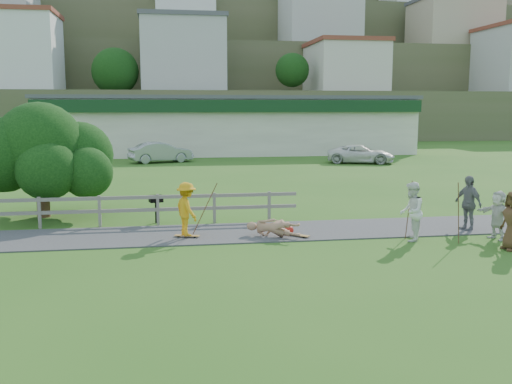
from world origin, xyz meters
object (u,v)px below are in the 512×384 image
skater_fallen (273,228)px  tree (41,170)px  spectator_b (468,203)px  spectator_d (498,215)px  car_white (361,154)px  spectator_a (411,212)px  skater_rider (187,212)px  car_silver (161,152)px  bbq (156,209)px

skater_fallen → tree: size_ratio=0.33×
spectator_b → spectator_d: 1.39m
spectator_d → car_white: spectator_d is taller
spectator_a → skater_rider: bearing=-74.5°
skater_fallen → car_silver: size_ratio=0.37×
skater_rider → skater_fallen: skater_rider is taller
spectator_b → car_silver: 27.71m
skater_fallen → tree: bearing=89.9°
skater_rider → tree: size_ratio=0.32×
spectator_d → bbq: size_ratio=1.55×
spectator_d → spectator_a: bearing=-107.4°
spectator_a → car_white: 24.86m
car_silver → tree: (-4.27, -20.92, 1.01)m
skater_rider → spectator_b: 9.41m
tree → skater_fallen: bearing=-31.2°
skater_fallen → bbq: 4.77m
spectator_d → bbq: (-10.65, 4.30, -0.28)m
spectator_d → tree: 16.14m
spectator_b → spectator_d: (0.25, -1.35, -0.16)m
spectator_d → car_white: 24.48m
spectator_a → spectator_b: bearing=141.4°
spectator_d → bbq: spectator_d is taller
skater_rider → bbq: 2.84m
skater_fallen → spectator_b: bearing=-58.5°
spectator_a → car_white: size_ratio=0.38×
spectator_d → skater_rider: bearing=-112.5°
skater_rider → car_silver: (-0.98, 25.39, -0.08)m
skater_fallen → spectator_a: (4.16, -1.09, 0.61)m
spectator_a → tree: size_ratio=0.35×
skater_fallen → skater_rider: bearing=113.8°
skater_fallen → car_silver: (-3.70, 25.74, 0.45)m
spectator_b → car_white: 23.19m
bbq → car_white: bearing=39.7°
spectator_d → car_silver: spectator_d is taller
car_white → tree: bearing=152.1°
spectator_b → tree: size_ratio=0.36×
bbq → skater_fallen: bearing=-52.7°
spectator_b → car_silver: size_ratio=0.40×
skater_fallen → spectator_a: bearing=-73.5°
spectator_d → car_white: size_ratio=0.32×
skater_rider → skater_fallen: (2.72, -0.35, -0.53)m
tree → bbq: size_ratio=5.23×
car_white → spectator_a: bearing=-177.3°
spectator_b → bbq: spectator_b is taller
skater_rider → skater_fallen: size_ratio=0.98×
bbq → spectator_b: bearing=-29.7°
skater_rider → spectator_a: (6.88, -1.44, 0.08)m
skater_fallen → bbq: bearing=82.3°
car_white → spectator_d: bearing=-170.9°
spectator_a → car_white: spectator_a is taller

